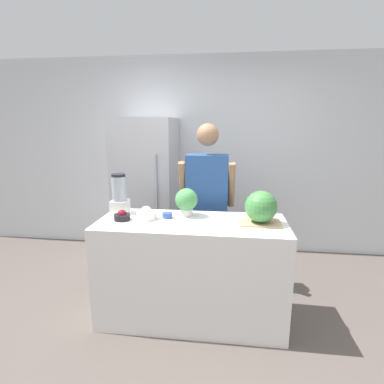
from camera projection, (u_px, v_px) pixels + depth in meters
ground_plane at (187, 340)px, 2.45m from camera, size 14.00×14.00×0.00m
wall_back at (207, 156)px, 4.07m from camera, size 8.00×0.06×2.60m
counter_island at (192, 270)px, 2.66m from camera, size 1.62×0.65×0.92m
refrigerator at (147, 190)px, 3.84m from camera, size 0.73×0.76×1.80m
person at (207, 205)px, 3.17m from camera, size 0.57×0.27×1.74m
cutting_board at (260, 222)px, 2.51m from camera, size 0.35×0.24×0.01m
watermelon at (261, 207)px, 2.47m from camera, size 0.27×0.27×0.27m
bowl_cherries at (122, 216)px, 2.59m from camera, size 0.14×0.14×0.09m
bowl_cream at (146, 214)px, 2.61m from camera, size 0.17×0.17×0.12m
bowl_small_blue at (167, 215)px, 2.65m from camera, size 0.09×0.09×0.05m
blender at (119, 195)px, 2.77m from camera, size 0.15×0.15×0.37m
potted_plant at (186, 201)px, 2.68m from camera, size 0.20×0.20×0.25m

